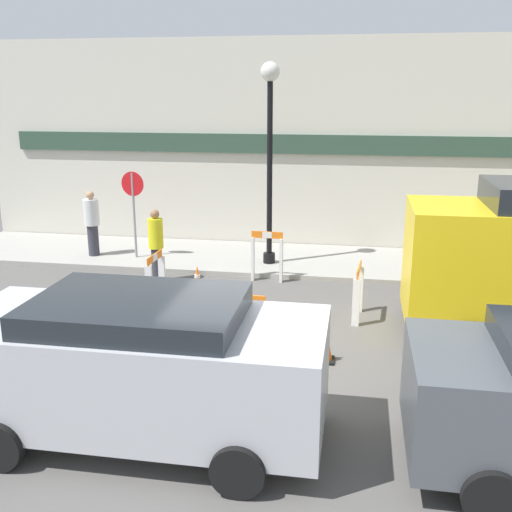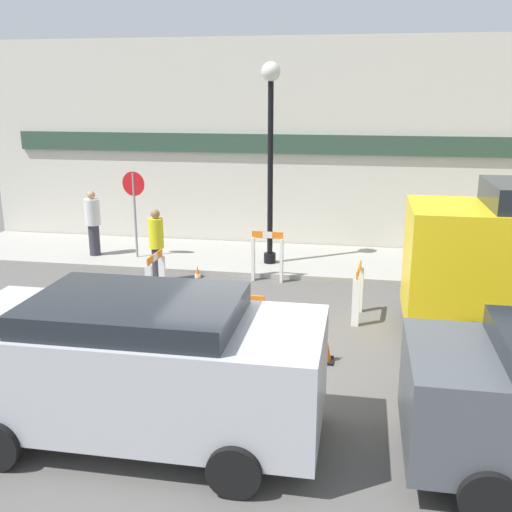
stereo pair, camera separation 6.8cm
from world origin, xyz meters
TOP-DOWN VIEW (x-y plane):
  - ground_plane at (0.00, 0.00)m, footprint 60.00×60.00m
  - sidewalk_slab at (0.00, 5.96)m, footprint 18.00×2.92m
  - storefront_facade at (0.00, 7.49)m, footprint 18.00×0.22m
  - streetlamp_post at (-0.66, 5.43)m, footprint 0.44×0.44m
  - stop_sign at (-4.04, 5.38)m, footprint 0.60×0.11m
  - barricade_0 at (-0.41, 0.29)m, footprint 0.93×0.17m
  - barricade_1 at (1.48, 2.33)m, footprint 0.20×0.82m
  - barricade_2 at (-0.55, 4.32)m, footprint 0.71×0.16m
  - barricade_3 at (-2.54, 2.53)m, footprint 0.16×0.77m
  - traffic_cone_0 at (-1.93, 3.45)m, footprint 0.30×0.30m
  - traffic_cone_1 at (0.54, 1.15)m, footprint 0.30×0.30m
  - traffic_cone_2 at (1.00, 0.36)m, footprint 0.30×0.30m
  - person_worker at (-2.96, 3.83)m, footprint 0.45×0.45m
  - person_pedestrian at (-5.16, 5.37)m, footprint 0.49×0.49m
  - parked_car_1 at (-1.10, -2.16)m, footprint 4.43×2.03m

SIDE VIEW (x-z plane):
  - ground_plane at x=0.00m, z-range 0.00..0.00m
  - sidewalk_slab at x=0.00m, z-range 0.00..0.11m
  - traffic_cone_1 at x=0.54m, z-range -0.01..0.50m
  - traffic_cone_0 at x=-1.93m, z-range -0.01..0.53m
  - traffic_cone_2 at x=1.00m, z-range -0.01..0.56m
  - barricade_3 at x=-2.54m, z-range 0.03..1.06m
  - barricade_1 at x=1.48m, z-range 0.04..1.08m
  - barricade_0 at x=-0.41m, z-range 0.05..1.12m
  - barricade_2 at x=-0.55m, z-range 0.03..1.17m
  - person_worker at x=-2.96m, z-range 0.06..1.72m
  - person_pedestrian at x=-5.16m, z-range 0.16..1.80m
  - parked_car_1 at x=-1.10m, z-range 0.11..1.93m
  - stop_sign at x=-4.04m, z-range 0.48..2.63m
  - storefront_facade at x=0.00m, z-range 0.00..5.50m
  - streetlamp_post at x=-0.66m, z-range 0.80..5.48m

